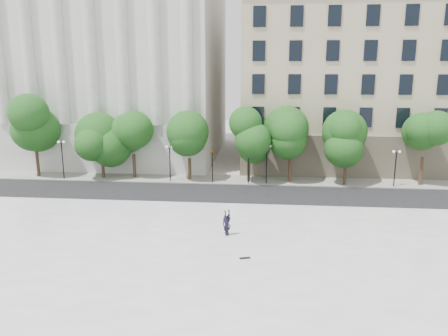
{
  "coord_description": "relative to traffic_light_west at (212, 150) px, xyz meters",
  "views": [
    {
      "loc": [
        4.73,
        -23.9,
        12.6
      ],
      "look_at": [
        1.6,
        10.0,
        4.68
      ],
      "focal_mm": 35.0,
      "sensor_mm": 36.0,
      "label": 1
    }
  ],
  "objects": [
    {
      "name": "street",
      "position": [
        0.81,
        -4.3,
        -3.75
      ],
      "size": [
        60.0,
        8.0,
        0.02
      ],
      "primitive_type": "cube",
      "color": "black",
      "rests_on": "ground"
    },
    {
      "name": "far_sidewalk",
      "position": [
        0.81,
        1.7,
        -3.7
      ],
      "size": [
        60.0,
        4.0,
        0.12
      ],
      "primitive_type": "cube",
      "color": "gray",
      "rests_on": "ground"
    },
    {
      "name": "traffic_light_west",
      "position": [
        0.0,
        0.0,
        0.0
      ],
      "size": [
        0.78,
        1.94,
        4.27
      ],
      "color": "black",
      "rests_on": "ground"
    },
    {
      "name": "plaza",
      "position": [
        0.81,
        -19.3,
        -3.54
      ],
      "size": [
        44.0,
        22.0,
        0.45
      ],
      "primitive_type": "cube",
      "color": "white",
      "rests_on": "ground"
    },
    {
      "name": "skateboard",
      "position": [
        4.48,
        -19.93,
        -3.28
      ],
      "size": [
        0.73,
        0.37,
        0.07
      ],
      "primitive_type": "cube",
      "rotation": [
        0.0,
        0.0,
        0.27
      ],
      "color": "black",
      "rests_on": "plaza"
    },
    {
      "name": "traffic_light_east",
      "position": [
        3.95,
        -0.0,
        -0.04
      ],
      "size": [
        0.99,
        1.81,
        4.22
      ],
      "color": "black",
      "rests_on": "ground"
    },
    {
      "name": "street_trees",
      "position": [
        -0.44,
        1.2,
        1.45
      ],
      "size": [
        47.21,
        5.0,
        7.82
      ],
      "color": "#382619",
      "rests_on": "ground"
    },
    {
      "name": "lamp_posts",
      "position": [
        0.63,
        0.3,
        -0.81
      ],
      "size": [
        37.53,
        0.28,
        4.49
      ],
      "color": "black",
      "rests_on": "ground"
    },
    {
      "name": "building_west",
      "position": [
        -16.19,
        16.27,
        9.12
      ],
      "size": [
        31.5,
        27.65,
        25.6
      ],
      "color": "silver",
      "rests_on": "ground"
    },
    {
      "name": "building_east",
      "position": [
        20.81,
        16.61,
        7.38
      ],
      "size": [
        36.0,
        26.15,
        23.0
      ],
      "color": "#C1B394",
      "rests_on": "ground"
    },
    {
      "name": "ground",
      "position": [
        0.81,
        -22.3,
        -3.76
      ],
      "size": [
        160.0,
        160.0,
        0.0
      ],
      "primitive_type": "plane",
      "color": "#A7A59E",
      "rests_on": "ground"
    },
    {
      "name": "person_lying",
      "position": [
        2.97,
        -16.01,
        -3.05
      ],
      "size": [
        1.7,
        1.98,
        0.53
      ],
      "primitive_type": "imported",
      "rotation": [
        -1.54,
        0.0,
        0.63
      ],
      "color": "black",
      "rests_on": "plaza"
    }
  ]
}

